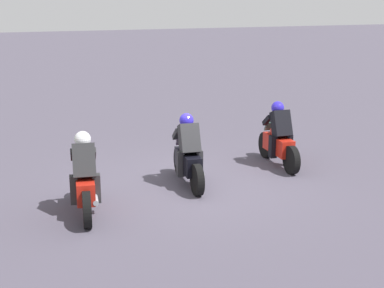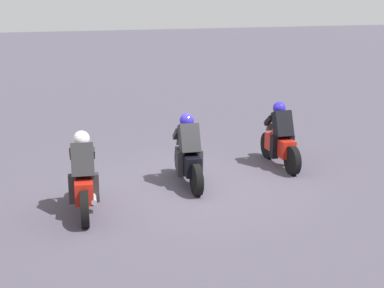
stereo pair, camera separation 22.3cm
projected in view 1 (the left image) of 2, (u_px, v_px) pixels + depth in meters
name	position (u px, v px, depth m)	size (l,w,h in m)	color
ground_plane	(194.00, 185.00, 11.81)	(120.00, 120.00, 0.00)	#494351
rider_lane_a	(279.00, 140.00, 13.03)	(2.04, 0.58, 1.51)	black
rider_lane_b	(188.00, 156.00, 11.67)	(2.04, 0.59, 1.51)	black
rider_lane_c	(85.00, 180.00, 10.10)	(2.03, 0.62, 1.51)	black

